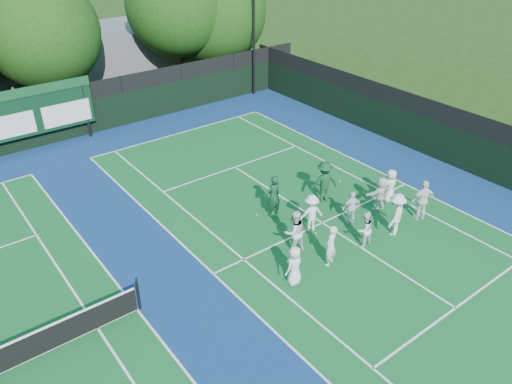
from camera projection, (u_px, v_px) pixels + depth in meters
ground at (339, 234)px, 20.37m from camera, size 120.00×120.00×0.00m
court_apron at (201, 280)px, 17.92m from camera, size 34.00×32.00×0.01m
near_court at (322, 223)px, 21.05m from camera, size 11.05×23.85×0.01m
back_fence at (56, 119)px, 27.52m from camera, size 34.00×0.08×3.00m
divider_fence_right at (454, 140)px, 25.07m from camera, size 0.08×32.00×3.00m
scoreboard at (36, 111)px, 26.29m from camera, size 6.00×0.21×3.55m
clubhouse at (74, 62)px, 34.78m from camera, size 18.00×6.00×4.00m
tree_c at (45, 35)px, 28.80m from camera, size 6.57×6.57×8.48m
tree_d at (179, 7)px, 33.12m from camera, size 6.81×6.81×9.22m
tree_e at (214, 13)px, 34.93m from camera, size 7.46×7.46×8.86m
tennis_ball_0 at (316, 233)px, 20.36m from camera, size 0.07×0.07×0.07m
tennis_ball_1 at (340, 181)px, 24.14m from camera, size 0.07×0.07×0.07m
tennis_ball_3 at (257, 215)px, 21.55m from camera, size 0.07×0.07×0.07m
tennis_ball_4 at (329, 200)px, 22.64m from camera, size 0.07×0.07×0.07m
tennis_ball_5 at (364, 192)px, 23.21m from camera, size 0.07×0.07×0.07m
player_front_0 at (294, 266)px, 17.38m from camera, size 0.83×0.62×1.55m
player_front_1 at (331, 246)px, 18.28m from camera, size 0.72×0.60×1.68m
player_front_2 at (364, 229)px, 19.32m from camera, size 0.75×0.59×1.52m
player_front_3 at (396, 214)px, 19.94m from camera, size 1.36×1.08×1.84m
player_front_4 at (423, 200)px, 20.90m from camera, size 1.16×0.80×1.83m
player_back_0 at (294, 232)px, 18.94m from camera, size 0.99×0.84×1.81m
player_back_1 at (311, 213)px, 20.20m from camera, size 1.20×0.90×1.65m
player_back_2 at (352, 208)px, 20.71m from camera, size 0.95×0.64×1.50m
player_back_3 at (380, 193)px, 21.65m from camera, size 1.48×0.57×1.57m
player_back_4 at (390, 186)px, 22.18m from camera, size 0.78×0.51×1.59m
coach_left at (274, 196)px, 21.08m from camera, size 0.72×0.48×1.93m
coach_right at (324, 182)px, 22.17m from camera, size 1.43×1.15×1.94m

